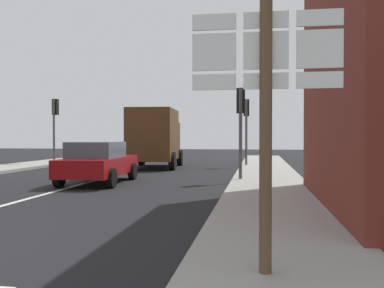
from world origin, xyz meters
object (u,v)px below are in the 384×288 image
(traffic_light_far_left, at_px, (55,116))
(traffic_light_far_right, at_px, (246,117))
(sedan_far, at_px, (98,162))
(delivery_truck, at_px, (155,137))
(traffic_light_near_right, at_px, (241,113))
(route_sign_post, at_px, (266,106))

(traffic_light_far_left, distance_m, traffic_light_far_right, 10.83)
(traffic_light_far_right, bearing_deg, sedan_far, -119.47)
(delivery_truck, xyz_separation_m, traffic_light_far_right, (4.74, 1.26, 1.05))
(sedan_far, bearing_deg, traffic_light_far_left, 124.78)
(traffic_light_far_left, height_order, traffic_light_near_right, traffic_light_far_left)
(delivery_truck, height_order, traffic_light_near_right, traffic_light_near_right)
(delivery_truck, xyz_separation_m, traffic_light_near_right, (4.74, -6.39, 0.86))
(route_sign_post, xyz_separation_m, traffic_light_near_right, (-0.70, 10.60, 0.51))
(sedan_far, bearing_deg, traffic_light_near_right, 12.68)
(traffic_light_far_left, distance_m, traffic_light_near_right, 13.07)
(sedan_far, bearing_deg, route_sign_post, -59.20)
(delivery_truck, xyz_separation_m, route_sign_post, (5.44, -16.99, 0.35))
(delivery_truck, relative_size, route_sign_post, 1.61)
(traffic_light_far_right, bearing_deg, route_sign_post, -87.81)
(delivery_truck, relative_size, traffic_light_far_left, 1.36)
(route_sign_post, bearing_deg, sedan_far, 120.80)
(sedan_far, distance_m, traffic_light_near_right, 5.37)
(route_sign_post, distance_m, traffic_light_near_right, 10.64)
(delivery_truck, bearing_deg, traffic_light_far_right, 14.94)
(traffic_light_near_right, bearing_deg, route_sign_post, -86.23)
(sedan_far, xyz_separation_m, traffic_light_near_right, (4.96, 1.12, 1.75))
(delivery_truck, distance_m, traffic_light_far_right, 5.02)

